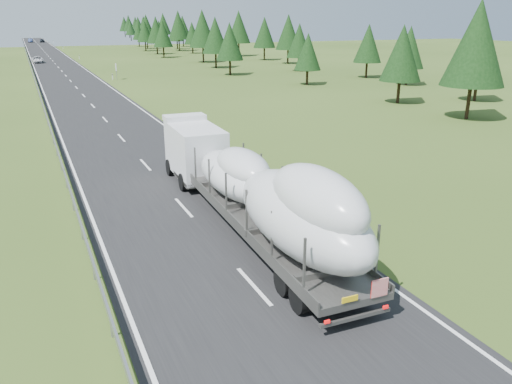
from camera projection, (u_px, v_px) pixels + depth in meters
name	position (u px, v px, depth m)	size (l,w,h in m)	color
road_surface	(61.00, 71.00, 96.77)	(10.00, 400.00, 0.02)	black
guardrail	(31.00, 69.00, 94.45)	(0.10, 400.00, 0.76)	slate
marker_posts	(70.00, 51.00, 146.43)	(0.13, 350.08, 1.00)	silver
highway_sign	(116.00, 68.00, 81.81)	(0.08, 0.90, 2.60)	slate
tree_line_right	(213.00, 30.00, 131.92)	(27.41, 330.23, 12.13)	black
boat_truck	(255.00, 185.00, 22.42)	(3.36, 20.31, 4.62)	silver
distant_van	(37.00, 60.00, 113.89)	(2.39, 5.19, 1.44)	silver
distant_car_dark	(42.00, 41.00, 216.20)	(1.85, 4.60, 1.57)	black
distant_car_blue	(31.00, 40.00, 216.30)	(1.70, 4.86, 1.60)	navy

